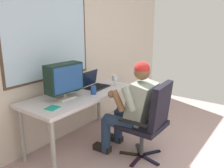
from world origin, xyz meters
TOP-DOWN VIEW (x-y plane):
  - wall_rear at (-0.02, 2.74)m, footprint 5.39×0.08m
  - desk at (-0.14, 2.34)m, footprint 1.59×0.70m
  - office_chair at (0.09, 1.40)m, footprint 0.62×0.57m
  - person_seated at (0.07, 1.66)m, footprint 0.55×0.77m
  - crt_monitor at (-0.40, 2.34)m, footprint 0.48×0.22m
  - laptop at (0.20, 2.38)m, footprint 0.36×0.30m
  - wine_glass at (0.44, 2.19)m, footprint 0.08×0.08m
  - desk_speaker at (-0.08, 2.47)m, footprint 0.09×0.08m
  - cd_case at (-0.72, 2.20)m, footprint 0.16×0.15m
  - coffee_mug at (-0.06, 2.17)m, footprint 0.07×0.07m

SIDE VIEW (x-z plane):
  - office_chair at x=0.09m, z-range 0.06..1.05m
  - person_seated at x=0.07m, z-range 0.03..1.25m
  - desk at x=-0.14m, z-range 0.29..1.03m
  - cd_case at x=-0.72m, z-range 0.74..0.75m
  - coffee_mug at x=-0.06m, z-range 0.74..0.85m
  - laptop at x=0.20m, z-range 0.69..0.92m
  - desk_speaker at x=-0.08m, z-range 0.74..0.94m
  - wine_glass at x=0.44m, z-range 0.77..0.93m
  - crt_monitor at x=-0.40m, z-range 0.78..1.22m
  - wall_rear at x=-0.02m, z-range 0.01..2.63m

